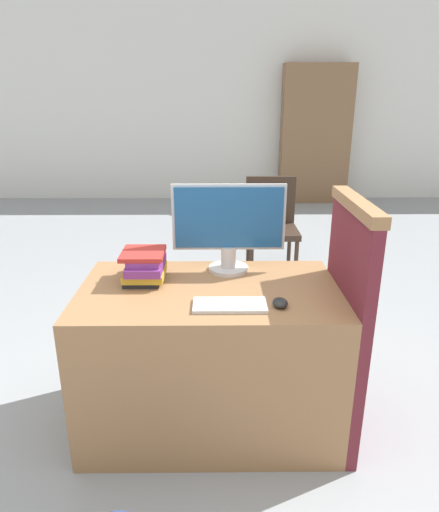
# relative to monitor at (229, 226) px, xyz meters

# --- Properties ---
(ground_plane) EXTENTS (20.00, 20.00, 0.00)m
(ground_plane) POSITION_rel_monitor_xyz_m (-0.09, -0.58, -0.96)
(ground_plane) COLOR #93999E
(wall_back) EXTENTS (12.00, 0.06, 2.80)m
(wall_back) POSITION_rel_monitor_xyz_m (-0.09, 4.99, 0.44)
(wall_back) COLOR white
(wall_back) RESTS_ON ground_plane
(desk) EXTENTS (1.20, 0.71, 0.73)m
(desk) POSITION_rel_monitor_xyz_m (-0.09, -0.23, -0.60)
(desk) COLOR #9E7047
(desk) RESTS_ON ground_plane
(carrel_divider) EXTENTS (0.07, 0.59, 1.16)m
(carrel_divider) POSITION_rel_monitor_xyz_m (0.53, -0.29, -0.37)
(carrel_divider) COLOR maroon
(carrel_divider) RESTS_ON ground_plane
(monitor) EXTENTS (0.55, 0.20, 0.44)m
(monitor) POSITION_rel_monitor_xyz_m (0.00, 0.00, 0.00)
(monitor) COLOR silver
(monitor) RESTS_ON desk
(keyboard) EXTENTS (0.31, 0.14, 0.02)m
(keyboard) POSITION_rel_monitor_xyz_m (-0.01, -0.42, -0.22)
(keyboard) COLOR silver
(keyboard) RESTS_ON desk
(mouse) EXTENTS (0.06, 0.08, 0.03)m
(mouse) POSITION_rel_monitor_xyz_m (0.21, -0.42, -0.22)
(mouse) COLOR #262626
(mouse) RESTS_ON desk
(book_stack) EXTENTS (0.20, 0.27, 0.15)m
(book_stack) POSITION_rel_monitor_xyz_m (-0.40, -0.12, -0.16)
(book_stack) COLOR #232328
(book_stack) RESTS_ON desk
(far_chair) EXTENTS (0.44, 0.44, 0.88)m
(far_chair) POSITION_rel_monitor_xyz_m (0.43, 1.74, -0.46)
(far_chair) COLOR #38281E
(far_chair) RESTS_ON ground_plane
(bookshelf_far) EXTENTS (1.00, 0.32, 1.97)m
(bookshelf_far) POSITION_rel_monitor_xyz_m (1.41, 4.75, 0.02)
(bookshelf_far) COLOR #846042
(bookshelf_far) RESTS_ON ground_plane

